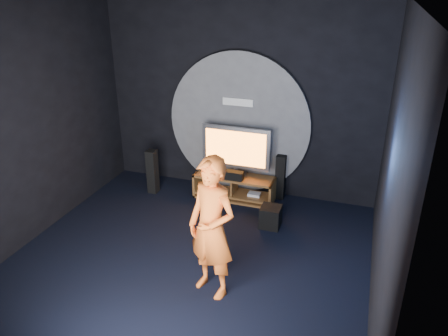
% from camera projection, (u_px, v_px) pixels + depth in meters
% --- Properties ---
extents(floor, '(5.00, 5.00, 0.00)m').
position_uv_depth(floor, '(187.00, 261.00, 6.26)').
color(floor, black).
rests_on(floor, ground).
extents(back_wall, '(5.00, 0.04, 3.50)m').
position_uv_depth(back_wall, '(240.00, 99.00, 7.71)').
color(back_wall, black).
rests_on(back_wall, ground).
extents(front_wall, '(5.00, 0.04, 3.50)m').
position_uv_depth(front_wall, '(53.00, 258.00, 3.39)').
color(front_wall, black).
rests_on(front_wall, ground).
extents(left_wall, '(0.04, 5.00, 3.50)m').
position_uv_depth(left_wall, '(23.00, 127.00, 6.28)').
color(left_wall, black).
rests_on(left_wall, ground).
extents(right_wall, '(0.04, 5.00, 3.50)m').
position_uv_depth(right_wall, '(391.00, 174.00, 4.81)').
color(right_wall, black).
rests_on(right_wall, ground).
extents(ceiling, '(5.00, 5.00, 0.01)m').
position_uv_depth(ceiling, '(177.00, 0.00, 4.83)').
color(ceiling, black).
rests_on(ceiling, back_wall).
extents(wall_disc_panel, '(2.60, 0.11, 2.60)m').
position_uv_depth(wall_disc_panel, '(238.00, 124.00, 7.84)').
color(wall_disc_panel, '#515156').
rests_on(wall_disc_panel, ground).
extents(media_console, '(1.46, 0.45, 0.45)m').
position_uv_depth(media_console, '(235.00, 189.00, 7.94)').
color(media_console, '#9D6A30').
rests_on(media_console, ground).
extents(tv, '(1.23, 0.22, 0.90)m').
position_uv_depth(tv, '(236.00, 149.00, 7.69)').
color(tv, '#A1A1A8').
rests_on(tv, media_console).
extents(center_speaker, '(0.40, 0.15, 0.15)m').
position_uv_depth(center_speaker, '(232.00, 175.00, 7.69)').
color(center_speaker, black).
rests_on(center_speaker, media_console).
extents(remote, '(0.18, 0.05, 0.02)m').
position_uv_depth(remote, '(210.00, 175.00, 7.85)').
color(remote, black).
rests_on(remote, media_console).
extents(tower_speaker_left, '(0.17, 0.19, 0.84)m').
position_uv_depth(tower_speaker_left, '(153.00, 171.00, 8.09)').
color(tower_speaker_left, black).
rests_on(tower_speaker_left, ground).
extents(tower_speaker_right, '(0.17, 0.19, 0.84)m').
position_uv_depth(tower_speaker_right, '(280.00, 177.00, 7.88)').
color(tower_speaker_right, black).
rests_on(tower_speaker_right, ground).
extents(subwoofer, '(0.32, 0.32, 0.35)m').
position_uv_depth(subwoofer, '(271.00, 217.00, 7.06)').
color(subwoofer, black).
rests_on(subwoofer, ground).
extents(player, '(0.79, 0.66, 1.87)m').
position_uv_depth(player, '(212.00, 229.00, 5.31)').
color(player, orange).
rests_on(player, ground).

